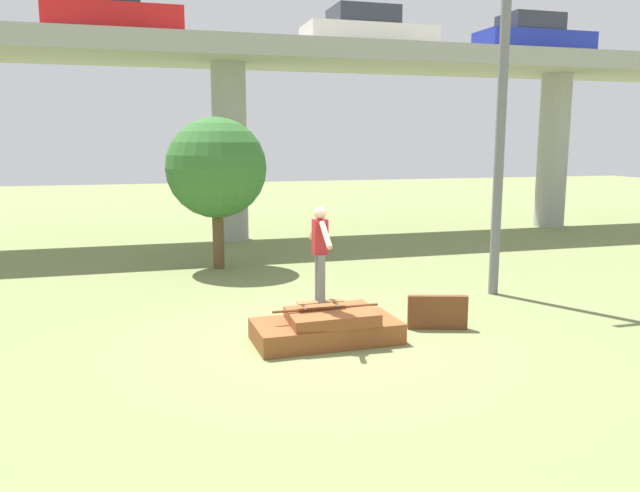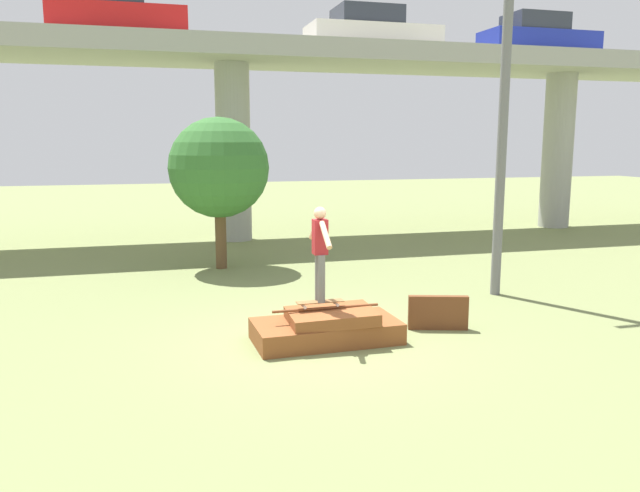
{
  "view_description": "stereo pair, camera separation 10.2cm",
  "coord_description": "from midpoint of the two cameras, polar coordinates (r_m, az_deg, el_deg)",
  "views": [
    {
      "loc": [
        -2.76,
        -9.34,
        3.21
      ],
      "look_at": [
        -0.09,
        0.04,
        1.57
      ],
      "focal_mm": 35.0,
      "sensor_mm": 36.0,
      "label": 1
    },
    {
      "loc": [
        -2.66,
        -9.37,
        3.21
      ],
      "look_at": [
        -0.09,
        0.04,
        1.57
      ],
      "focal_mm": 35.0,
      "sensor_mm": 36.0,
      "label": 2
    }
  ],
  "objects": [
    {
      "name": "ground_plane",
      "position": [
        10.26,
        0.84,
        -8.68
      ],
      "size": [
        80.0,
        80.0,
        0.0
      ],
      "primitive_type": "plane",
      "color": "olive"
    },
    {
      "name": "scrap_pile",
      "position": [
        10.18,
        0.95,
        -7.48
      ],
      "size": [
        2.37,
        1.23,
        0.58
      ],
      "color": "brown",
      "rests_on": "ground_plane"
    },
    {
      "name": "scrap_plank_loose",
      "position": [
        10.98,
        11.01,
        -6.01
      ],
      "size": [
        1.01,
        0.42,
        0.59
      ],
      "color": "brown",
      "rests_on": "ground_plane"
    },
    {
      "name": "skateboard",
      "position": [
        10.09,
        0.29,
        -5.15
      ],
      "size": [
        0.77,
        0.2,
        0.09
      ],
      "color": "brown",
      "rests_on": "scrap_pile"
    },
    {
      "name": "skater",
      "position": [
        9.9,
        0.3,
        -0.16
      ],
      "size": [
        0.22,
        1.13,
        1.53
      ],
      "color": "slate",
      "rests_on": "skateboard"
    },
    {
      "name": "highway_overpass",
      "position": [
        20.63,
        -7.94,
        15.71
      ],
      "size": [
        44.0,
        4.06,
        6.25
      ],
      "color": "#9E9E99",
      "rests_on": "ground_plane"
    },
    {
      "name": "car_on_overpass_left",
      "position": [
        22.54,
        4.85,
        18.79
      ],
      "size": [
        4.48,
        1.87,
        1.42
      ],
      "color": "silver",
      "rests_on": "highway_overpass"
    },
    {
      "name": "car_on_overpass_mid",
      "position": [
        24.61,
        19.41,
        17.47
      ],
      "size": [
        4.13,
        1.61,
        1.37
      ],
      "color": "#1E2D9E",
      "rests_on": "highway_overpass"
    },
    {
      "name": "car_on_overpass_far_right",
      "position": [
        20.11,
        -17.95,
        19.56
      ],
      "size": [
        3.83,
        1.69,
        1.48
      ],
      "color": "red",
      "rests_on": "highway_overpass"
    },
    {
      "name": "utility_pole",
      "position": [
        13.47,
        16.68,
        12.39
      ],
      "size": [
        1.3,
        0.2,
        7.68
      ],
      "color": "slate",
      "rests_on": "ground_plane"
    },
    {
      "name": "tree_behind_left",
      "position": [
        15.86,
        -9.04,
        7.04
      ],
      "size": [
        2.5,
        2.5,
        3.81
      ],
      "color": "brown",
      "rests_on": "ground_plane"
    }
  ]
}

